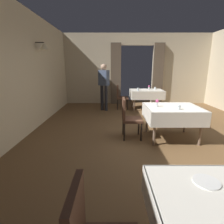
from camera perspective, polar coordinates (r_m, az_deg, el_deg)
The scene contains 15 objects.
ground at distance 4.28m, azimuth 14.70°, elevation -8.30°, with size 10.08×10.08×0.00m, color brown.
wall_left at distance 4.36m, azimuth -29.71°, elevation 11.07°, with size 0.49×8.40×3.00m.
wall_back at distance 8.07m, azimuth 7.80°, elevation 13.55°, with size 6.40×0.27×3.00m.
dining_table_mid at distance 4.21m, azimuth 18.80°, elevation 0.24°, with size 1.20×1.03×0.75m.
dining_table_far at distance 7.02m, azimuth 10.93°, elevation 6.12°, with size 1.25×0.88×0.75m.
chair_mid_left at distance 4.07m, azimuth 5.24°, elevation -1.41°, with size 0.44×0.44×0.93m.
chair_far_left at distance 6.96m, azimuth 2.59°, elevation 5.26°, with size 0.45×0.44×0.93m.
plate_near_a at distance 1.64m, azimuth 28.03°, elevation -19.21°, with size 0.20×0.20×0.01m, color white.
flower_vase_mid at distance 4.07m, azimuth 14.16°, elevation 2.92°, with size 0.07×0.07×0.17m.
glass_mid_b at distance 3.94m, azimuth 20.57°, elevation 1.43°, with size 0.07×0.07×0.09m, color silver.
flower_vase_far at distance 7.01m, azimuth 11.70°, elevation 7.77°, with size 0.07×0.07×0.18m.
glass_far_b at distance 6.65m, azimuth 8.25°, elevation 7.24°, with size 0.07×0.07×0.11m, color silver.
glass_far_c at distance 7.21m, azimuth 13.59°, elevation 7.47°, with size 0.07×0.07×0.10m, color silver.
plate_far_d at distance 7.27m, azimuth 10.55°, elevation 7.34°, with size 0.21×0.21×0.01m, color white.
person_diner_standing_aside at distance 6.61m, azimuth -2.79°, elevation 9.22°, with size 0.42×0.37×1.72m.
Camera 1 is at (-1.09, -3.82, 1.62)m, focal length 28.34 mm.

